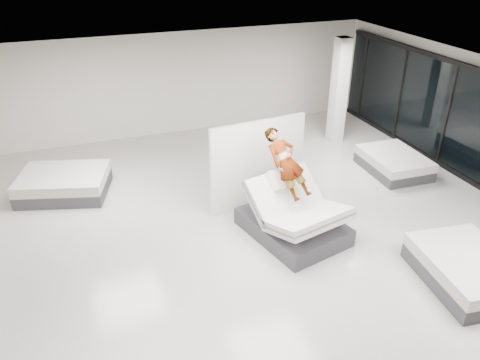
{
  "coord_description": "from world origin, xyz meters",
  "views": [
    {
      "loc": [
        -3.56,
        -7.28,
        5.85
      ],
      "look_at": [
        -0.38,
        1.27,
        1.0
      ],
      "focal_mm": 35.0,
      "sensor_mm": 36.0,
      "label": 1
    }
  ],
  "objects_px": {
    "hero_bed": "(294,218)",
    "person": "(286,175)",
    "remote": "(304,187)",
    "divider_panel": "(258,164)",
    "flat_bed_right_far": "(394,163)",
    "flat_bed_left_far": "(64,184)",
    "flat_bed_right_near": "(467,270)",
    "column": "(339,91)"
  },
  "relations": [
    {
      "from": "hero_bed",
      "to": "person",
      "type": "distance_m",
      "value": 0.95
    },
    {
      "from": "remote",
      "to": "divider_panel",
      "type": "bearing_deg",
      "value": 94.87
    },
    {
      "from": "divider_panel",
      "to": "flat_bed_right_far",
      "type": "bearing_deg",
      "value": -0.66
    },
    {
      "from": "flat_bed_right_far",
      "to": "flat_bed_left_far",
      "type": "height_order",
      "value": "flat_bed_left_far"
    },
    {
      "from": "divider_panel",
      "to": "flat_bed_left_far",
      "type": "relative_size",
      "value": 0.97
    },
    {
      "from": "person",
      "to": "flat_bed_left_far",
      "type": "xyz_separation_m",
      "value": [
        -4.51,
        3.31,
        -1.04
      ]
    },
    {
      "from": "remote",
      "to": "divider_panel",
      "type": "relative_size",
      "value": 0.06
    },
    {
      "from": "flat_bed_right_near",
      "to": "flat_bed_left_far",
      "type": "xyz_separation_m",
      "value": [
        -6.93,
        6.17,
        0.01
      ]
    },
    {
      "from": "divider_panel",
      "to": "remote",
      "type": "bearing_deg",
      "value": -77.34
    },
    {
      "from": "flat_bed_right_far",
      "to": "flat_bed_left_far",
      "type": "distance_m",
      "value": 8.71
    },
    {
      "from": "flat_bed_right_far",
      "to": "column",
      "type": "height_order",
      "value": "column"
    },
    {
      "from": "person",
      "to": "flat_bed_left_far",
      "type": "relative_size",
      "value": 0.67
    },
    {
      "from": "flat_bed_right_far",
      "to": "divider_panel",
      "type": "bearing_deg",
      "value": -175.31
    },
    {
      "from": "hero_bed",
      "to": "flat_bed_left_far",
      "type": "bearing_deg",
      "value": 141.66
    },
    {
      "from": "remote",
      "to": "divider_panel",
      "type": "distance_m",
      "value": 1.5
    },
    {
      "from": "person",
      "to": "column",
      "type": "bearing_deg",
      "value": 34.34
    },
    {
      "from": "hero_bed",
      "to": "flat_bed_right_near",
      "type": "relative_size",
      "value": 1.13
    },
    {
      "from": "flat_bed_right_near",
      "to": "hero_bed",
      "type": "bearing_deg",
      "value": 132.74
    },
    {
      "from": "remote",
      "to": "flat_bed_left_far",
      "type": "distance_m",
      "value": 6.06
    },
    {
      "from": "person",
      "to": "remote",
      "type": "distance_m",
      "value": 0.45
    },
    {
      "from": "flat_bed_right_far",
      "to": "flat_bed_left_far",
      "type": "relative_size",
      "value": 0.79
    },
    {
      "from": "divider_panel",
      "to": "flat_bed_right_near",
      "type": "height_order",
      "value": "divider_panel"
    },
    {
      "from": "hero_bed",
      "to": "flat_bed_right_near",
      "type": "distance_m",
      "value": 3.47
    },
    {
      "from": "flat_bed_left_far",
      "to": "flat_bed_right_near",
      "type": "bearing_deg",
      "value": -41.66
    },
    {
      "from": "hero_bed",
      "to": "remote",
      "type": "height_order",
      "value": "hero_bed"
    },
    {
      "from": "person",
      "to": "flat_bed_right_near",
      "type": "xyz_separation_m",
      "value": [
        2.43,
        -2.86,
        -1.04
      ]
    },
    {
      "from": "remote",
      "to": "flat_bed_right_far",
      "type": "distance_m",
      "value": 4.21
    },
    {
      "from": "hero_bed",
      "to": "flat_bed_right_near",
      "type": "height_order",
      "value": "hero_bed"
    },
    {
      "from": "flat_bed_left_far",
      "to": "hero_bed",
      "type": "bearing_deg",
      "value": -38.34
    },
    {
      "from": "flat_bed_right_far",
      "to": "column",
      "type": "xyz_separation_m",
      "value": [
        -0.41,
        2.44,
        1.35
      ]
    },
    {
      "from": "flat_bed_left_far",
      "to": "divider_panel",
      "type": "bearing_deg",
      "value": -26.56
    },
    {
      "from": "person",
      "to": "column",
      "type": "height_order",
      "value": "column"
    },
    {
      "from": "flat_bed_right_far",
      "to": "flat_bed_right_near",
      "type": "bearing_deg",
      "value": -110.02
    },
    {
      "from": "remote",
      "to": "flat_bed_left_far",
      "type": "relative_size",
      "value": 0.06
    },
    {
      "from": "flat_bed_right_far",
      "to": "flat_bed_left_far",
      "type": "xyz_separation_m",
      "value": [
        -8.52,
        1.82,
        0.03
      ]
    },
    {
      "from": "hero_bed",
      "to": "divider_panel",
      "type": "distance_m",
      "value": 1.61
    },
    {
      "from": "divider_panel",
      "to": "flat_bed_right_far",
      "type": "height_order",
      "value": "divider_panel"
    },
    {
      "from": "person",
      "to": "remote",
      "type": "relative_size",
      "value": 11.59
    },
    {
      "from": "person",
      "to": "flat_bed_left_far",
      "type": "height_order",
      "value": "person"
    },
    {
      "from": "flat_bed_left_far",
      "to": "flat_bed_right_far",
      "type": "bearing_deg",
      "value": -12.09
    },
    {
      "from": "divider_panel",
      "to": "column",
      "type": "distance_m",
      "value": 4.72
    },
    {
      "from": "hero_bed",
      "to": "column",
      "type": "bearing_deg",
      "value": 50.28
    }
  ]
}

